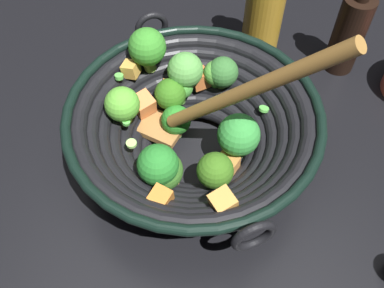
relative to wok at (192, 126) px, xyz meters
name	(u,v)px	position (x,y,z in m)	size (l,w,h in m)	color
ground_plane	(193,157)	(0.00, 0.00, -0.07)	(4.00, 4.00, 0.00)	black
wok	(192,126)	(0.00, 0.00, 0.00)	(0.35, 0.37, 0.29)	black
soy_sauce_bottle	(349,32)	(0.25, 0.21, 0.00)	(0.05, 0.05, 0.19)	black
cooking_oil_bottle	(264,11)	(0.11, 0.23, 0.02)	(0.07, 0.07, 0.22)	#AD7F23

